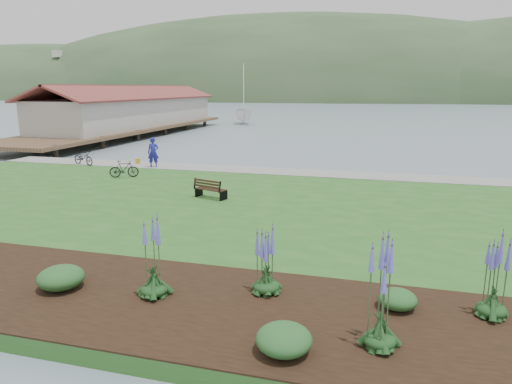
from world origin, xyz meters
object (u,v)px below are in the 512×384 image
(park_bench, at_px, (210,189))
(bicycle_a, at_px, (83,158))
(person, at_px, (153,150))
(sailboat, at_px, (244,124))

(park_bench, relative_size, bicycle_a, 0.89)
(person, xyz_separation_m, sailboat, (-6.15, 39.21, -1.47))
(person, relative_size, sailboat, 0.08)
(sailboat, bearing_deg, person, -100.89)
(person, distance_m, sailboat, 39.71)
(person, bearing_deg, bicycle_a, 164.68)
(person, height_order, sailboat, sailboat)
(park_bench, height_order, person, person)
(park_bench, relative_size, person, 0.72)
(bicycle_a, bearing_deg, person, -68.87)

